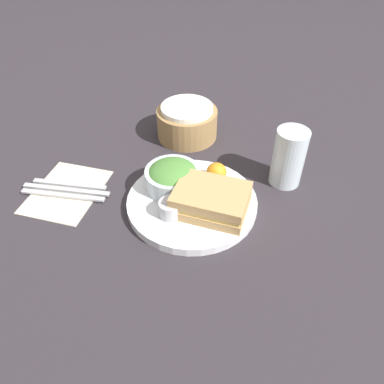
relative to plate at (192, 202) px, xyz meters
The scene contains 12 objects.
ground_plane 0.01m from the plate, ahead, with size 4.00×4.00×0.00m, color #2D282D.
plate is the anchor object (origin of this frame).
sandwich 0.06m from the plate, 22.45° to the right, with size 0.15×0.11×0.05m.
salad_bowl 0.07m from the plate, 149.69° to the left, with size 0.12×0.12×0.06m.
dressing_cup 0.07m from the plate, 117.87° to the right, with size 0.05×0.05×0.03m, color #B7B7BC.
orange_wedge 0.09m from the plate, 64.35° to the left, with size 0.04×0.04×0.04m, color orange.
drink_glass 0.23m from the plate, 36.54° to the left, with size 0.07×0.07×0.13m, color silver.
bread_basket 0.27m from the plate, 108.03° to the left, with size 0.15×0.15×0.09m.
napkin 0.28m from the plate, behind, with size 0.14×0.18×0.00m, color beige.
fork 0.28m from the plate, 170.00° to the right, with size 0.19×0.01×0.01m, color #B2B2B7.
knife 0.28m from the plate, behind, with size 0.20×0.01×0.01m, color #B2B2B7.
spoon 0.28m from the plate, behind, with size 0.17×0.01×0.01m, color #B2B2B7.
Camera 1 is at (0.15, -0.55, 0.55)m, focal length 35.00 mm.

